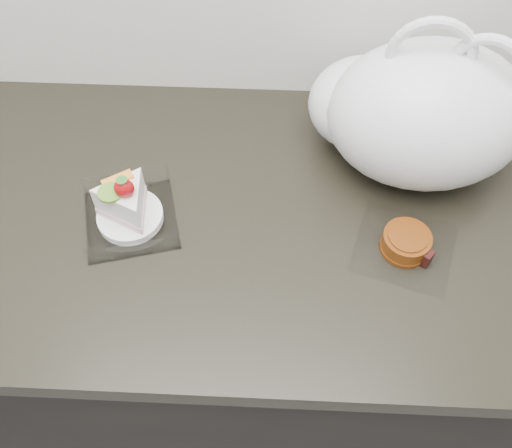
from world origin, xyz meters
TOP-DOWN VIEW (x-y plane):
  - counter at (0.00, 1.69)m, footprint 2.04×0.64m
  - cake_tray at (-0.11, 1.66)m, footprint 0.18×0.18m
  - mooncake_wrap at (0.35, 1.63)m, footprint 0.19×0.19m
  - plastic_bag at (0.36, 1.82)m, footprint 0.41×0.34m

SIDE VIEW (x-z plane):
  - counter at x=0.00m, z-range 0.00..0.90m
  - mooncake_wrap at x=0.35m, z-range 0.90..0.93m
  - cake_tray at x=-0.11m, z-range 0.87..0.99m
  - plastic_bag at x=0.36m, z-range 0.87..1.17m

